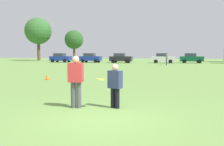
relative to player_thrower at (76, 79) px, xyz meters
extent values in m
plane|color=#6B9347|center=(1.14, -1.00, -1.00)|extent=(144.40, 144.40, 0.00)
cylinder|color=#4C4C51|center=(-0.09, -0.01, -0.56)|extent=(0.17, 0.17, 0.89)
cylinder|color=#4C4C51|center=(0.09, 0.01, -0.56)|extent=(0.17, 0.17, 0.89)
cube|color=red|center=(0.00, 0.00, 0.21)|extent=(0.51, 0.31, 0.64)
sphere|color=#D8AD8C|center=(0.00, 0.00, 0.65)|extent=(0.25, 0.25, 0.25)
cylinder|color=black|center=(1.40, 0.18, -0.66)|extent=(0.16, 0.16, 0.68)
cylinder|color=black|center=(1.24, 0.25, -0.66)|extent=(0.16, 0.16, 0.68)
cube|color=navy|center=(1.32, 0.21, -0.02)|extent=(0.52, 0.42, 0.59)
sphere|color=#D8AD8C|center=(1.32, 0.21, 0.39)|extent=(0.23, 0.23, 0.23)
cylinder|color=yellow|center=(0.86, 0.00, 0.00)|extent=(0.27, 0.27, 0.06)
cube|color=#D8590C|center=(-4.80, 7.68, -0.98)|extent=(0.32, 0.32, 0.03)
cone|color=orange|center=(-4.80, 7.68, -0.74)|extent=(0.24, 0.24, 0.45)
cube|color=navy|center=(-16.00, 36.74, -0.22)|extent=(4.30, 2.06, 0.90)
cube|color=#2D333D|center=(-16.25, 36.75, 0.50)|extent=(2.10, 1.76, 0.64)
cylinder|color=black|center=(-14.64, 37.65, -0.67)|extent=(0.67, 0.26, 0.66)
cylinder|color=black|center=(-14.77, 35.66, -0.67)|extent=(0.67, 0.26, 0.66)
cylinder|color=black|center=(-17.24, 37.81, -0.67)|extent=(0.67, 0.26, 0.66)
cylinder|color=black|center=(-17.37, 35.82, -0.67)|extent=(0.67, 0.26, 0.66)
cube|color=navy|center=(-9.83, 36.92, -0.22)|extent=(4.30, 2.06, 0.90)
cube|color=#2D333D|center=(-10.08, 36.94, 0.50)|extent=(2.10, 1.76, 0.64)
cylinder|color=black|center=(-8.47, 37.84, -0.67)|extent=(0.67, 0.26, 0.66)
cylinder|color=black|center=(-8.59, 35.84, -0.67)|extent=(0.67, 0.26, 0.66)
cylinder|color=black|center=(-11.07, 38.00, -0.67)|extent=(0.67, 0.26, 0.66)
cylinder|color=black|center=(-11.19, 36.01, -0.67)|extent=(0.67, 0.26, 0.66)
cube|color=black|center=(-3.67, 36.12, -0.22)|extent=(4.30, 2.06, 0.90)
cube|color=#2D333D|center=(-3.92, 36.13, 0.50)|extent=(2.10, 1.76, 0.64)
cylinder|color=black|center=(-2.31, 37.03, -0.67)|extent=(0.67, 0.26, 0.66)
cylinder|color=black|center=(-2.43, 35.04, -0.67)|extent=(0.67, 0.26, 0.66)
cylinder|color=black|center=(-4.90, 37.20, -0.67)|extent=(0.67, 0.26, 0.66)
cylinder|color=black|center=(-5.03, 35.20, -0.67)|extent=(0.67, 0.26, 0.66)
cube|color=silver|center=(4.19, 36.72, -0.22)|extent=(4.30, 2.06, 0.90)
cube|color=#2D333D|center=(3.94, 36.74, 0.50)|extent=(2.10, 1.76, 0.64)
cylinder|color=black|center=(5.55, 37.64, -0.67)|extent=(0.67, 0.26, 0.66)
cylinder|color=black|center=(5.43, 35.65, -0.67)|extent=(0.67, 0.26, 0.66)
cylinder|color=black|center=(2.96, 37.80, -0.67)|extent=(0.67, 0.26, 0.66)
cylinder|color=black|center=(2.83, 35.81, -0.67)|extent=(0.67, 0.26, 0.66)
cube|color=#0C4C2D|center=(9.39, 37.88, -0.22)|extent=(4.30, 2.06, 0.90)
cube|color=#2D333D|center=(9.14, 37.90, 0.50)|extent=(2.10, 1.76, 0.64)
cylinder|color=black|center=(10.76, 38.80, -0.67)|extent=(0.67, 0.26, 0.66)
cylinder|color=black|center=(10.63, 36.80, -0.67)|extent=(0.67, 0.26, 0.66)
cylinder|color=black|center=(8.16, 38.96, -0.67)|extent=(0.67, 0.26, 0.66)
cylinder|color=black|center=(8.03, 36.97, -0.67)|extent=(0.67, 0.26, 0.66)
cylinder|color=#1E234C|center=(4.42, 29.36, -0.57)|extent=(0.16, 0.16, 0.85)
cylinder|color=#1E234C|center=(4.43, 29.54, -0.57)|extent=(0.16, 0.16, 0.85)
cube|color=#595960|center=(4.43, 29.45, 0.15)|extent=(0.28, 0.47, 0.60)
sphere|color=tan|center=(4.43, 29.45, 0.57)|extent=(0.23, 0.23, 0.23)
cylinder|color=brown|center=(-25.60, 45.86, 1.26)|extent=(0.75, 0.75, 4.52)
sphere|color=#33662D|center=(-25.60, 45.86, 6.26)|extent=(6.45, 6.45, 6.45)
cylinder|color=brown|center=(-16.83, 46.99, 0.59)|extent=(0.53, 0.53, 3.18)
sphere|color=#285623|center=(-16.83, 46.99, 4.12)|extent=(4.55, 4.55, 4.55)
camera|label=1|loc=(2.62, -7.46, 0.87)|focal=37.24mm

